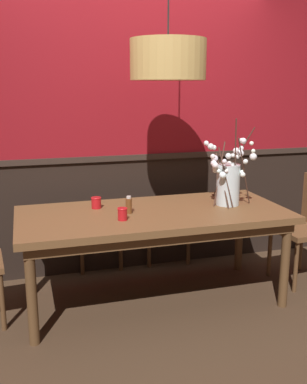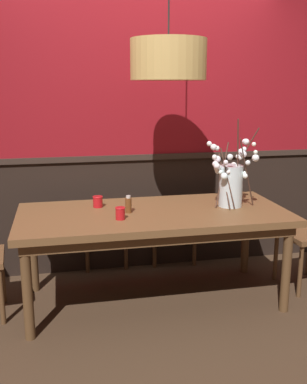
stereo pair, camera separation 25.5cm
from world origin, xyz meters
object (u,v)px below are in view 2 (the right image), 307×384
Objects in this scene: vase_with_blossoms at (231,183)px; candle_holder_nearer_edge at (98,202)px; chair_far_side_right at (171,207)px; dining_table at (154,221)px; pendant_lamp at (168,60)px; candle_holder_nearer_center at (120,213)px; condiment_bottle at (128,205)px; chair_far_side_left at (104,210)px.

vase_with_blossoms reaches higher than candle_holder_nearer_edge.
vase_with_blossoms is at bearing -72.25° from chair_far_side_right.
pendant_lamp is (0.11, 0.01, 1.20)m from dining_table.
vase_with_blossoms is at bearing 11.60° from candle_holder_nearer_center.
candle_holder_nearer_edge is (-0.41, 0.21, 0.13)m from dining_table.
condiment_bottle reaches higher than dining_table.
vase_with_blossoms is 0.94m from candle_holder_nearer_center.
chair_far_side_right is at bearing 67.34° from dining_table.
chair_far_side_right is 1.32× the size of vase_with_blossoms.
condiment_bottle is 1.10m from pendant_lamp.
candle_holder_nearer_edge is (-0.11, -0.69, 0.27)m from chair_far_side_left.
candle_holder_nearer_edge is 0.08× the size of pendant_lamp.
chair_far_side_left is 0.75m from candle_holder_nearer_edge.
candle_holder_nearer_center is at bearing -150.23° from dining_table.
condiment_bottle is at bearing -178.54° from pendant_lamp.
condiment_bottle is (0.21, -0.21, 0.02)m from candle_holder_nearer_edge.
pendant_lamp is (0.41, -0.89, 1.34)m from chair_far_side_left.
chair_far_side_left is 10.17× the size of candle_holder_nearer_center.
condiment_bottle is at bearing -83.41° from chair_far_side_left.
pendant_lamp reaches higher than chair_far_side_right.
dining_table is 0.69m from vase_with_blossoms.
vase_with_blossoms is at bearing 2.05° from condiment_bottle.
vase_with_blossoms is 0.84m from condiment_bottle.
pendant_lamp is at bearing 23.01° from candle_holder_nearer_center.
vase_with_blossoms is (0.27, -0.84, 0.40)m from chair_far_side_right.
vase_with_blossoms is 1.06m from candle_holder_nearer_edge.
dining_table is 0.48m from candle_holder_nearer_edge.
candle_holder_nearer_edge is 0.30m from condiment_bottle.
candle_holder_nearer_center is at bearing -70.98° from candle_holder_nearer_edge.
vase_with_blossoms is at bearing -43.18° from chair_far_side_left.
chair_far_side_left is at bearing 96.59° from condiment_bottle.
chair_far_side_right is at bearing 58.05° from candle_holder_nearer_center.
chair_far_side_right is 0.97m from vase_with_blossoms.
chair_far_side_right is at bearing 57.40° from condiment_bottle.
chair_far_side_left reaches higher than condiment_bottle.
dining_table is 15.35× the size of condiment_bottle.
condiment_bottle reaches higher than candle_holder_nearer_edge.
chair_far_side_left reaches higher than candle_holder_nearer_edge.
chair_far_side_right is 1.07m from condiment_bottle.
candle_holder_nearer_center is (0.02, -1.06, 0.27)m from chair_far_side_left.
chair_far_side_left is at bearing 136.82° from vase_with_blossoms.
pendant_lamp is (-0.25, -0.86, 1.33)m from chair_far_side_right.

